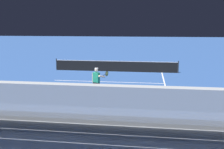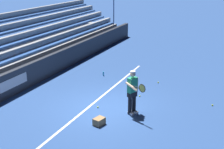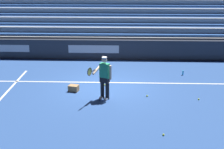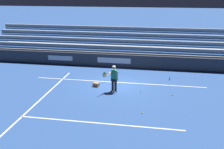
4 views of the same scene
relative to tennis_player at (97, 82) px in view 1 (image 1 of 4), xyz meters
name	(u,v)px [view 1 (image 1 of 4)]	position (x,y,z in m)	size (l,w,h in m)	color
ground_plane	(92,104)	(-0.01, -1.31, -0.89)	(160.00, 160.00, 0.00)	#2D5193
court_baseline_white	(90,107)	(-0.01, -1.81, -0.89)	(12.00, 0.10, 0.01)	white
court_sideline_white	(166,88)	(4.10, 2.69, -0.89)	(0.10, 12.00, 0.01)	white
court_service_line_white	(108,82)	(-0.01, 4.19, -0.89)	(8.22, 0.10, 0.01)	white
back_wall_sponsor_board	(68,123)	(0.00, -5.50, -0.34)	(26.75, 0.25, 1.10)	#2D333D
bleacher_stand	(44,144)	(-0.01, -7.73, -0.13)	(25.41, 3.20, 3.40)	#9EA3A8
tennis_player	(97,82)	(0.00, 0.00, 0.00)	(0.86, 0.91, 1.71)	black
ball_box_cardboard	(118,100)	(1.33, -0.76, -0.76)	(0.40, 0.30, 0.26)	#A87F51
tennis_ball_toward_net	(67,97)	(-1.70, -0.28, -0.86)	(0.07, 0.07, 0.07)	#CCE533
tennis_ball_far_left	(93,104)	(0.07, -1.44, -0.86)	(0.07, 0.07, 0.07)	#CCE533
tennis_ball_by_box	(36,94)	(-3.70, -0.03, -0.86)	(0.07, 0.07, 0.07)	#CCE533
tennis_ball_far_right	(76,85)	(-1.99, 2.74, -0.86)	(0.07, 0.07, 0.07)	#CCE533
water_bottle	(13,108)	(-3.60, -2.95, -0.78)	(0.07, 0.07, 0.22)	#33B2E5
tennis_net	(115,66)	(-0.01, 8.59, -0.40)	(11.09, 0.09, 1.07)	#33383D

